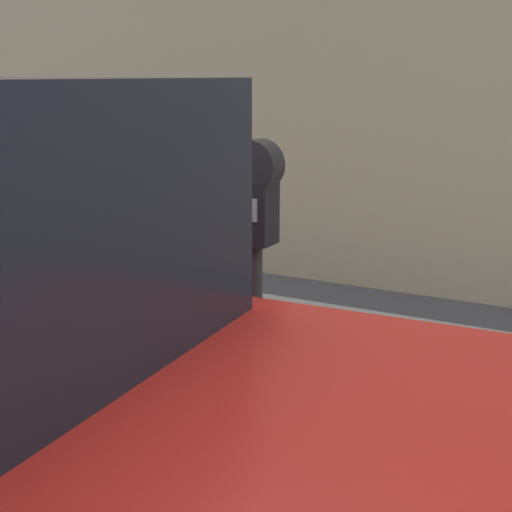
% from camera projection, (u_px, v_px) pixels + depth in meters
% --- Properties ---
extents(sidewalk, '(24.00, 2.80, 0.10)m').
position_uv_depth(sidewalk, '(342.00, 394.00, 4.17)').
color(sidewalk, '#9E9B96').
rests_on(sidewalk, ground_plane).
extents(parking_meter, '(0.23, 0.15, 1.49)m').
position_uv_depth(parking_meter, '(256.00, 227.00, 3.18)').
color(parking_meter, '#2D2D30').
rests_on(parking_meter, sidewalk).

